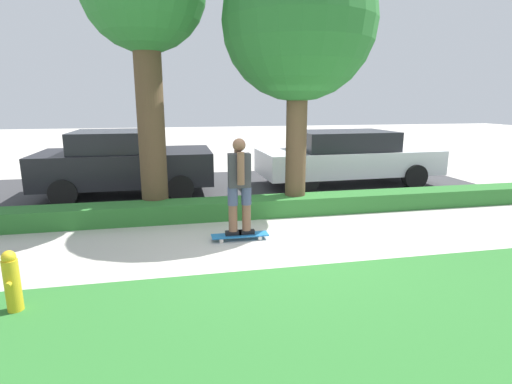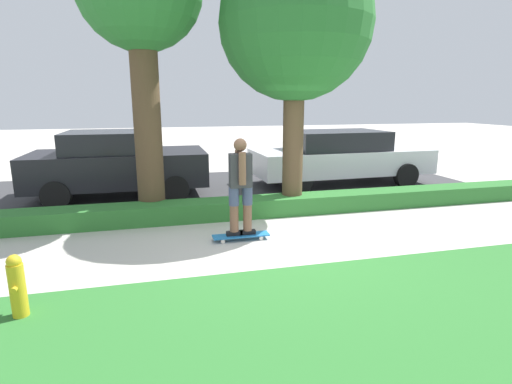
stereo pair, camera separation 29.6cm
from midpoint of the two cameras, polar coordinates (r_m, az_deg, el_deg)
The scene contains 10 objects.
ground_plane at distance 6.50m, azimuth 4.37°, elevation -7.22°, with size 60.00×60.00×0.00m, color #BCB7AD.
grass_lawn_strip at distance 4.01m, azimuth 17.10°, elevation -21.45°, with size 13.09×4.00×0.01m.
street_asphalt at distance 10.45m, azimuth -1.96°, elevation 0.56°, with size 13.09×5.00×0.01m.
hedge_row at distance 7.93m, azimuth 1.22°, elevation -2.13°, with size 13.09×0.60×0.36m.
skateboard at distance 6.60m, azimuth -1.02°, elevation -6.22°, with size 0.93×0.24×0.09m.
skater_person at distance 6.37m, azimuth -1.05°, elevation 1.06°, with size 0.48×0.40×1.58m.
tree_mid at distance 8.12m, azimuth 7.25°, elevation 22.63°, with size 2.90×2.90×5.11m.
parked_car_front at distance 10.08m, azimuth -17.36°, elevation 4.12°, with size 4.01×2.06×1.54m.
parked_car_middle at distance 11.12m, azimuth 13.63°, elevation 4.93°, with size 4.84×2.02×1.45m.
fire_hydrant at distance 5.01m, azimuth -30.04°, elevation -10.98°, with size 0.16×0.26×0.69m.
Camera 1 is at (-1.57, -5.90, 2.23)m, focal length 28.00 mm.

